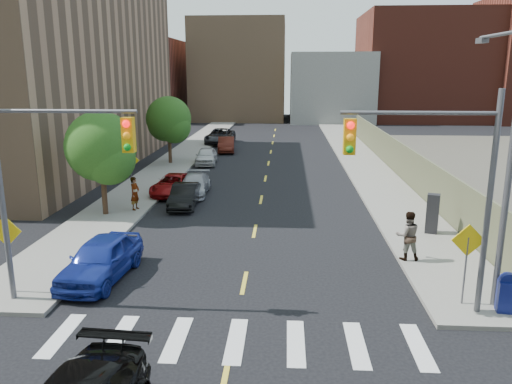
# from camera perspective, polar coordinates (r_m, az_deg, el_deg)

# --- Properties ---
(sidewalk_nw) EXTENTS (3.50, 73.00, 0.15)m
(sidewalk_nw) POSITION_cam_1_polar(r_m,az_deg,el_deg) (51.59, -6.84, 5.35)
(sidewalk_nw) COLOR gray
(sidewalk_nw) RESTS_ON ground
(sidewalk_ne) EXTENTS (3.50, 73.00, 0.15)m
(sidewalk_ne) POSITION_cam_1_polar(r_m,az_deg,el_deg) (51.15, 10.58, 5.15)
(sidewalk_ne) COLOR gray
(sidewalk_ne) RESTS_ON ground
(fence_north) EXTENTS (0.12, 44.00, 2.50)m
(fence_north) POSITION_cam_1_polar(r_m,az_deg,el_deg) (38.12, 15.83, 3.78)
(fence_north) COLOR #626446
(fence_north) RESTS_ON ground
(bg_bldg_west) EXTENTS (14.00, 18.00, 12.00)m
(bg_bldg_west) POSITION_cam_1_polar(r_m,az_deg,el_deg) (82.15, -13.40, 12.31)
(bg_bldg_west) COLOR #592319
(bg_bldg_west) RESTS_ON ground
(bg_bldg_midwest) EXTENTS (14.00, 16.00, 15.00)m
(bg_bldg_midwest) POSITION_cam_1_polar(r_m,az_deg,el_deg) (81.06, -1.83, 13.71)
(bg_bldg_midwest) COLOR #8C6B4C
(bg_bldg_midwest) RESTS_ON ground
(bg_bldg_center) EXTENTS (12.00, 16.00, 10.00)m
(bg_bldg_center) POSITION_cam_1_polar(r_m,az_deg,el_deg) (79.03, 8.43, 11.76)
(bg_bldg_center) COLOR gray
(bg_bldg_center) RESTS_ON ground
(bg_bldg_east) EXTENTS (18.00, 18.00, 16.00)m
(bg_bldg_east) POSITION_cam_1_polar(r_m,az_deg,el_deg) (83.29, 18.29, 13.39)
(bg_bldg_east) COLOR #592319
(bg_bldg_east) RESTS_ON ground
(signal_nw) EXTENTS (4.59, 0.30, 7.00)m
(signal_nw) POSITION_cam_1_polar(r_m,az_deg,el_deg) (16.75, -22.94, 2.45)
(signal_nw) COLOR #59595E
(signal_nw) RESTS_ON ground
(signal_ne) EXTENTS (4.59, 0.30, 7.00)m
(signal_ne) POSITION_cam_1_polar(r_m,az_deg,el_deg) (15.68, 20.25, 1.99)
(signal_ne) COLOR #59595E
(signal_ne) RESTS_ON ground
(streetlight_ne) EXTENTS (0.25, 3.70, 9.00)m
(streetlight_ne) POSITION_cam_1_polar(r_m,az_deg,el_deg) (17.16, 26.72, 4.67)
(streetlight_ne) COLOR #59595E
(streetlight_ne) RESTS_ON ground
(warn_sign_nw) EXTENTS (1.06, 0.06, 2.83)m
(warn_sign_nw) POSITION_cam_1_polar(r_m,az_deg,el_deg) (18.63, -26.57, -4.93)
(warn_sign_nw) COLOR #59595E
(warn_sign_nw) RESTS_ON ground
(warn_sign_ne) EXTENTS (1.06, 0.06, 2.83)m
(warn_sign_ne) POSITION_cam_1_polar(r_m,az_deg,el_deg) (17.17, 22.99, -6.07)
(warn_sign_ne) COLOR #59595E
(warn_sign_ne) RESTS_ON ground
(warn_sign_midwest) EXTENTS (1.06, 0.06, 2.83)m
(warn_sign_midwest) POSITION_cam_1_polar(r_m,az_deg,el_deg) (30.66, -14.14, 2.98)
(warn_sign_midwest) COLOR #59595E
(warn_sign_midwest) RESTS_ON ground
(tree_west_near) EXTENTS (3.66, 3.64, 5.52)m
(tree_west_near) POSITION_cam_1_polar(r_m,az_deg,el_deg) (26.80, -17.25, 4.50)
(tree_west_near) COLOR #332114
(tree_west_near) RESTS_ON ground
(tree_west_far) EXTENTS (3.66, 3.64, 5.52)m
(tree_west_far) POSITION_cam_1_polar(r_m,az_deg,el_deg) (41.06, -9.93, 7.91)
(tree_west_far) COLOR #332114
(tree_west_far) RESTS_ON ground
(parked_car_blue) EXTENTS (2.24, 4.72, 1.56)m
(parked_car_blue) POSITION_cam_1_polar(r_m,az_deg,el_deg) (19.26, -17.30, -7.32)
(parked_car_blue) COLOR navy
(parked_car_blue) RESTS_ON ground
(parked_car_black) EXTENTS (1.51, 3.95, 1.29)m
(parked_car_black) POSITION_cam_1_polar(r_m,az_deg,el_deg) (28.31, -8.15, -0.42)
(parked_car_black) COLOR black
(parked_car_black) RESTS_ON ground
(parked_car_red) EXTENTS (2.38, 4.58, 1.23)m
(parked_car_red) POSITION_cam_1_polar(r_m,az_deg,el_deg) (31.30, -9.42, 0.85)
(parked_car_red) COLOR maroon
(parked_car_red) RESTS_ON ground
(parked_car_silver) EXTENTS (1.86, 4.30, 1.23)m
(parked_car_silver) POSITION_cam_1_polar(r_m,az_deg,el_deg) (31.07, -7.07, 0.83)
(parked_car_silver) COLOR #97989E
(parked_car_silver) RESTS_ON ground
(parked_car_white) EXTENTS (1.88, 4.13, 1.37)m
(parked_car_white) POSITION_cam_1_polar(r_m,az_deg,el_deg) (41.07, -5.70, 4.11)
(parked_car_white) COLOR silver
(parked_car_white) RESTS_ON ground
(parked_car_maroon) EXTENTS (1.89, 4.38, 1.40)m
(parked_car_maroon) POSITION_cam_1_polar(r_m,az_deg,el_deg) (47.30, -3.42, 5.44)
(parked_car_maroon) COLOR #40140C
(parked_car_maroon) RESTS_ON ground
(parked_car_grey) EXTENTS (2.85, 5.76, 1.57)m
(parked_car_grey) POSITION_cam_1_polar(r_m,az_deg,el_deg) (52.73, -4.13, 6.37)
(parked_car_grey) COLOR black
(parked_car_grey) RESTS_ON ground
(mailbox) EXTENTS (0.58, 0.48, 1.29)m
(mailbox) POSITION_cam_1_polar(r_m,az_deg,el_deg) (17.58, 26.73, -10.28)
(mailbox) COLOR navy
(mailbox) RESTS_ON sidewalk_ne
(payphone) EXTENTS (0.66, 0.60, 1.85)m
(payphone) POSITION_cam_1_polar(r_m,az_deg,el_deg) (24.38, 19.52, -2.34)
(payphone) COLOR black
(payphone) RESTS_ON sidewalk_ne
(pedestrian_west) EXTENTS (0.58, 0.74, 1.80)m
(pedestrian_west) POSITION_cam_1_polar(r_m,az_deg,el_deg) (27.65, -13.67, -0.14)
(pedestrian_west) COLOR gray
(pedestrian_west) RESTS_ON sidewalk_nw
(pedestrian_east) EXTENTS (0.99, 0.79, 1.98)m
(pedestrian_east) POSITION_cam_1_polar(r_m,az_deg,el_deg) (20.66, 16.95, -4.79)
(pedestrian_east) COLOR gray
(pedestrian_east) RESTS_ON sidewalk_ne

